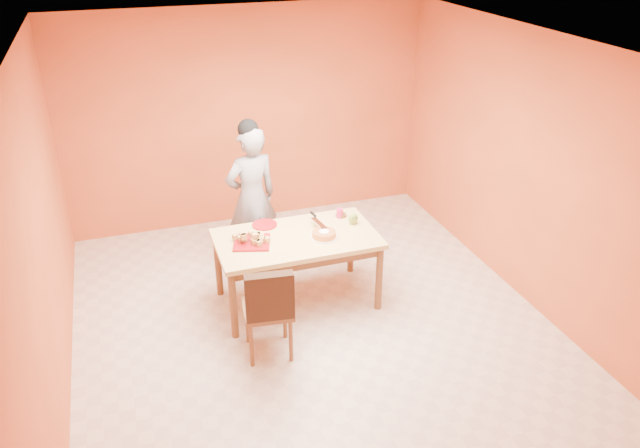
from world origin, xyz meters
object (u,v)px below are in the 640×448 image
object	(u,v)px
red_dinner_plate	(265,225)
person	(252,198)
checker_tin	(341,215)
dining_table	(297,245)
dining_chair	(268,308)
magenta_glass	(340,213)
sponge_cake	(324,234)
egg_ornament	(353,219)
pastry_platter	(252,242)

from	to	relation	value
red_dinner_plate	person	bearing A→B (deg)	89.74
person	checker_tin	size ratio (longest dim) A/B	14.54
dining_table	person	xyz separation A→B (m)	(-0.24, 0.92, 0.15)
dining_chair	magenta_glass	size ratio (longest dim) A/B	9.66
sponge_cake	magenta_glass	world-z (taller)	magenta_glass
egg_ornament	checker_tin	bearing A→B (deg)	87.80
person	checker_tin	distance (m)	1.03
person	red_dinner_plate	xyz separation A→B (m)	(-0.00, -0.58, -0.05)
dining_table	magenta_glass	xyz separation A→B (m)	(0.55, 0.27, 0.14)
person	egg_ornament	distance (m)	1.21
egg_ornament	magenta_glass	bearing A→B (deg)	94.92
sponge_cake	checker_tin	world-z (taller)	sponge_cake
egg_ornament	magenta_glass	world-z (taller)	egg_ornament
red_dinner_plate	dining_table	bearing A→B (deg)	-54.95
pastry_platter	checker_tin	size ratio (longest dim) A/B	3.07
dining_table	pastry_platter	distance (m)	0.46
dining_table	red_dinner_plate	xyz separation A→B (m)	(-0.24, 0.34, 0.10)
red_dinner_plate	dining_chair	bearing A→B (deg)	-103.11
checker_tin	magenta_glass	bearing A→B (deg)	-139.93
dining_chair	egg_ornament	bearing A→B (deg)	42.83
egg_ornament	dining_chair	bearing A→B (deg)	-162.36
egg_ornament	checker_tin	world-z (taller)	egg_ornament
dining_table	egg_ornament	bearing A→B (deg)	7.11
pastry_platter	sponge_cake	bearing A→B (deg)	-9.25
magenta_glass	checker_tin	size ratio (longest dim) A/B	0.88
dining_chair	magenta_glass	world-z (taller)	dining_chair
magenta_glass	checker_tin	xyz separation A→B (m)	(0.02, 0.02, -0.03)
pastry_platter	person	bearing A→B (deg)	76.74
dining_table	checker_tin	size ratio (longest dim) A/B	14.21
dining_table	sponge_cake	distance (m)	0.30
sponge_cake	red_dinner_plate	bearing A→B (deg)	137.70
checker_tin	dining_table	bearing A→B (deg)	-153.83
pastry_platter	red_dinner_plate	bearing A→B (deg)	57.54
person	pastry_platter	bearing A→B (deg)	63.87
dining_chair	pastry_platter	distance (m)	0.78
dining_chair	sponge_cake	xyz separation A→B (m)	(0.74, 0.62, 0.30)
dining_table	person	distance (m)	0.96
dining_chair	pastry_platter	world-z (taller)	dining_chair
dining_chair	red_dinner_plate	bearing A→B (deg)	84.02
person	magenta_glass	world-z (taller)	person
dining_table	pastry_platter	size ratio (longest dim) A/B	4.63
pastry_platter	egg_ornament	world-z (taller)	egg_ornament
dining_table	person	size ratio (longest dim) A/B	0.98
dining_table	dining_chair	xyz separation A→B (m)	(-0.49, -0.73, -0.17)
magenta_glass	egg_ornament	bearing A→B (deg)	-67.02
person	red_dinner_plate	size ratio (longest dim) A/B	6.36
pastry_platter	red_dinner_plate	size ratio (longest dim) A/B	1.34
red_dinner_plate	egg_ornament	xyz separation A→B (m)	(0.87, -0.26, 0.05)
dining_chair	egg_ornament	world-z (taller)	dining_chair
dining_table	sponge_cake	bearing A→B (deg)	-22.88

